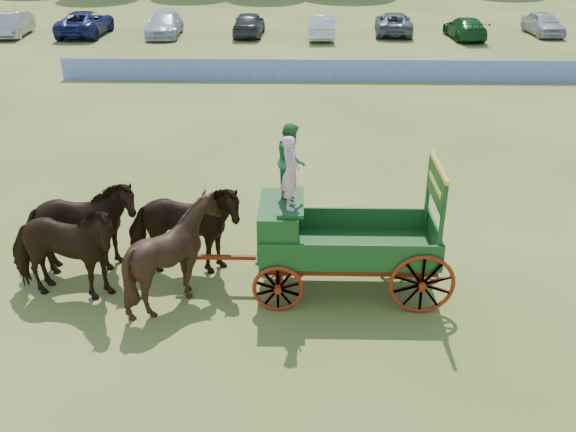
{
  "coord_description": "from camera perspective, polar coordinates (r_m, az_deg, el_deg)",
  "views": [
    {
      "loc": [
        -2.13,
        -13.29,
        7.8
      ],
      "look_at": [
        -2.44,
        0.07,
        1.3
      ],
      "focal_mm": 40.0,
      "sensor_mm": 36.0,
      "label": 1
    }
  ],
  "objects": [
    {
      "name": "horse_wheel_right",
      "position": [
        14.77,
        -9.26,
        -1.22
      ],
      "size": [
        2.71,
        1.24,
        2.29
      ],
      "primitive_type": "imported",
      "rotation": [
        0.0,
        0.0,
        1.57
      ],
      "color": "black",
      "rests_on": "ground"
    },
    {
      "name": "horse_lead_right",
      "position": [
        15.39,
        -18.09,
        -1.08
      ],
      "size": [
        2.91,
        1.78,
        2.29
      ],
      "primitive_type": "imported",
      "rotation": [
        0.0,
        0.0,
        1.78
      ],
      "color": "black",
      "rests_on": "ground"
    },
    {
      "name": "ground",
      "position": [
        15.56,
        9.04,
        -4.52
      ],
      "size": [
        160.0,
        160.0,
        0.0
      ],
      "primitive_type": "plane",
      "color": "olive",
      "rests_on": "ground"
    },
    {
      "name": "parked_cars",
      "position": [
        43.8,
        1.81,
        16.65
      ],
      "size": [
        52.95,
        6.7,
        1.58
      ],
      "color": "silver",
      "rests_on": "ground"
    },
    {
      "name": "farm_dray",
      "position": [
        13.84,
        2.34,
        -0.48
      ],
      "size": [
        5.99,
        2.0,
        3.73
      ],
      "color": "maroon",
      "rests_on": "ground"
    },
    {
      "name": "sponsor_banner",
      "position": [
        32.15,
        3.4,
        12.81
      ],
      "size": [
        26.0,
        0.08,
        1.05
      ],
      "primitive_type": "cube",
      "color": "#213FB6",
      "rests_on": "ground"
    },
    {
      "name": "horse_wheel_left",
      "position": [
        13.82,
        -10.03,
        -3.29
      ],
      "size": [
        2.29,
        2.09,
        2.29
      ],
      "primitive_type": "imported",
      "rotation": [
        0.0,
        0.0,
        1.7
      ],
      "color": "black",
      "rests_on": "ground"
    },
    {
      "name": "horse_lead_left",
      "position": [
        14.48,
        -19.4,
        -3.05
      ],
      "size": [
        2.84,
        1.56,
        2.29
      ],
      "primitive_type": "imported",
      "rotation": [
        0.0,
        0.0,
        1.45
      ],
      "color": "black",
      "rests_on": "ground"
    }
  ]
}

